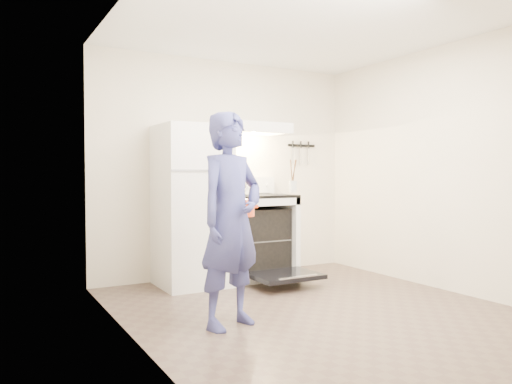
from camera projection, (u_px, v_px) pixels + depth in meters
floor at (317, 310)px, 4.33m from camera, size 3.60×3.60×0.00m
back_wall at (227, 169)px, 5.86m from camera, size 3.20×0.02×2.50m
refrigerator at (192, 206)px, 5.29m from camera, size 0.70×0.70×1.70m
stove_body at (257, 237)px, 5.71m from camera, size 0.76×0.65×0.92m
cooktop at (257, 196)px, 5.70m from camera, size 0.76×0.65×0.03m
backsplash at (246, 185)px, 5.94m from camera, size 0.76×0.07×0.20m
oven_door at (285, 275)px, 5.21m from camera, size 0.70×0.54×0.04m
oven_rack at (257, 239)px, 5.72m from camera, size 0.60×0.52×0.01m
range_hood at (254, 129)px, 5.74m from camera, size 0.76×0.50×0.12m
knife_strip at (301, 146)px, 6.35m from camera, size 0.40×0.02×0.03m
pizza_stone at (256, 238)px, 5.72m from camera, size 0.35×0.35×0.02m
tea_kettle at (239, 183)px, 5.66m from camera, size 0.22×0.18×0.26m
utensil_jar at (293, 187)px, 5.62m from camera, size 0.11×0.11×0.13m
person at (231, 220)px, 3.85m from camera, size 0.70×0.57×1.66m
dutch_oven at (240, 209)px, 4.14m from camera, size 0.32×0.25×0.22m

